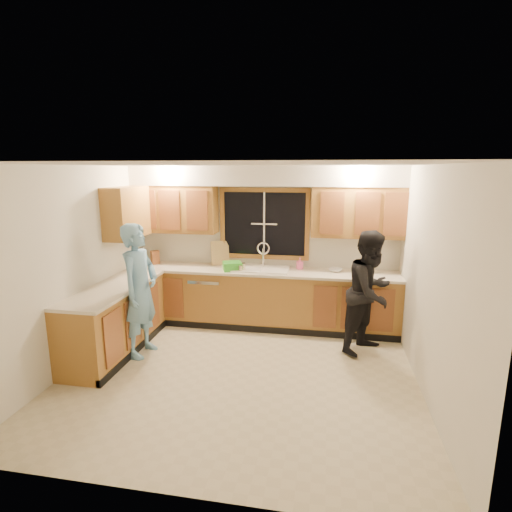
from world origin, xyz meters
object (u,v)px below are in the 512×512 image
(woman, at_px, (370,292))
(soap_bottle, at_px, (300,263))
(bowl, at_px, (335,270))
(sink, at_px, (261,273))
(man, at_px, (140,290))
(dishwasher, at_px, (209,298))
(dish_crate, at_px, (232,266))
(knife_block, at_px, (155,257))
(stove, at_px, (92,336))

(woman, height_order, soap_bottle, woman)
(bowl, bearing_deg, sink, -176.69)
(sink, distance_m, man, 1.90)
(sink, xyz_separation_m, woman, (1.59, -0.63, -0.03))
(dishwasher, relative_size, woman, 0.49)
(woman, bearing_deg, dish_crate, 112.80)
(woman, height_order, knife_block, woman)
(dishwasher, xyz_separation_m, stove, (-0.95, -1.81, 0.04))
(man, distance_m, woman, 3.07)
(stove, bearing_deg, woman, 19.33)
(stove, xyz_separation_m, bowl, (2.94, 1.89, 0.49))
(dish_crate, bearing_deg, sink, 15.16)
(sink, relative_size, dishwasher, 1.05)
(sink, distance_m, bowl, 1.14)
(stove, distance_m, bowl, 3.53)
(man, relative_size, soap_bottle, 9.78)
(dishwasher, relative_size, bowl, 4.11)
(sink, xyz_separation_m, knife_block, (-1.79, 0.07, 0.17))
(dish_crate, bearing_deg, man, -130.32)
(knife_block, distance_m, dish_crate, 1.37)
(soap_bottle, bearing_deg, woman, -37.75)
(man, bearing_deg, dishwasher, -18.30)
(dishwasher, relative_size, man, 0.46)
(dishwasher, distance_m, stove, 2.04)
(bowl, bearing_deg, woman, -56.95)
(stove, bearing_deg, dishwasher, 62.31)
(sink, distance_m, woman, 1.71)
(dish_crate, height_order, soap_bottle, soap_bottle)
(stove, distance_m, knife_block, 1.98)
(sink, xyz_separation_m, soap_bottle, (0.59, 0.14, 0.15))
(stove, bearing_deg, sink, 45.39)
(man, distance_m, dish_crate, 1.51)
(dish_crate, xyz_separation_m, soap_bottle, (1.02, 0.26, 0.03))
(stove, distance_m, dish_crate, 2.25)
(dishwasher, distance_m, man, 1.45)
(dishwasher, bearing_deg, woman, -14.24)
(soap_bottle, bearing_deg, sink, -166.25)
(soap_bottle, distance_m, bowl, 0.56)
(dishwasher, bearing_deg, stove, -117.69)
(stove, relative_size, woman, 0.54)
(stove, height_order, soap_bottle, soap_bottle)
(dish_crate, relative_size, bowl, 1.38)
(stove, height_order, man, man)
(stove, bearing_deg, bowl, 32.77)
(dishwasher, bearing_deg, knife_block, 174.80)
(sink, bearing_deg, bowl, 3.31)
(stove, height_order, knife_block, knife_block)
(sink, distance_m, knife_block, 1.80)
(dish_crate, bearing_deg, soap_bottle, 14.35)
(stove, distance_m, soap_bottle, 3.14)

